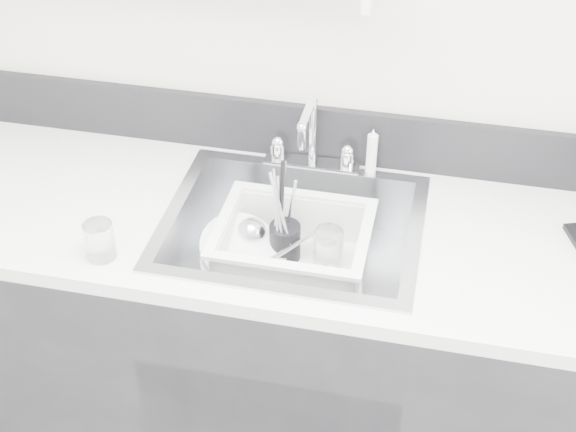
# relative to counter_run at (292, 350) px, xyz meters

# --- Properties ---
(room_shell) EXTENTS (3.50, 3.00, 2.60)m
(room_shell) POSITION_rel_counter_run_xyz_m (0.00, -0.80, 1.22)
(room_shell) COLOR silver
(room_shell) RESTS_ON ground
(counter_run) EXTENTS (3.20, 0.62, 0.92)m
(counter_run) POSITION_rel_counter_run_xyz_m (0.00, 0.00, 0.00)
(counter_run) COLOR black
(counter_run) RESTS_ON ground
(backsplash) EXTENTS (3.20, 0.02, 0.16)m
(backsplash) POSITION_rel_counter_run_xyz_m (0.00, 0.30, 0.54)
(backsplash) COLOR black
(backsplash) RESTS_ON counter_run
(sink) EXTENTS (0.64, 0.52, 0.20)m
(sink) POSITION_rel_counter_run_xyz_m (0.00, 0.00, 0.37)
(sink) COLOR silver
(sink) RESTS_ON counter_run
(faucet) EXTENTS (0.26, 0.18, 0.23)m
(faucet) POSITION_rel_counter_run_xyz_m (0.00, 0.25, 0.52)
(faucet) COLOR silver
(faucet) RESTS_ON counter_run
(side_sprayer) EXTENTS (0.03, 0.03, 0.14)m
(side_sprayer) POSITION_rel_counter_run_xyz_m (0.16, 0.25, 0.53)
(side_sprayer) COLOR white
(side_sprayer) RESTS_ON counter_run
(wash_tub) EXTENTS (0.43, 0.36, 0.15)m
(wash_tub) POSITION_rel_counter_run_xyz_m (0.00, 0.01, 0.37)
(wash_tub) COLOR white
(wash_tub) RESTS_ON sink
(plate_stack) EXTENTS (0.25, 0.24, 0.10)m
(plate_stack) POSITION_rel_counter_run_xyz_m (-0.13, -0.01, 0.33)
(plate_stack) COLOR white
(plate_stack) RESTS_ON wash_tub
(utensil_cup) EXTENTS (0.08, 0.08, 0.28)m
(utensil_cup) POSITION_rel_counter_run_xyz_m (-0.03, 0.05, 0.37)
(utensil_cup) COLOR black
(utensil_cup) RESTS_ON wash_tub
(ladle) EXTENTS (0.33, 0.22, 0.09)m
(ladle) POSITION_rel_counter_run_xyz_m (-0.05, 0.02, 0.35)
(ladle) COLOR silver
(ladle) RESTS_ON wash_tub
(tumbler_in_tub) EXTENTS (0.09, 0.09, 0.11)m
(tumbler_in_tub) POSITION_rel_counter_run_xyz_m (0.09, 0.04, 0.36)
(tumbler_in_tub) COLOR white
(tumbler_in_tub) RESTS_ON wash_tub
(tumbler_counter) EXTENTS (0.08, 0.08, 0.10)m
(tumbler_counter) POSITION_rel_counter_run_xyz_m (-0.41, -0.22, 0.51)
(tumbler_counter) COLOR white
(tumbler_counter) RESTS_ON counter_run
(bowl_small) EXTENTS (0.14, 0.14, 0.03)m
(bowl_small) POSITION_rel_counter_run_xyz_m (0.09, -0.05, 0.32)
(bowl_small) COLOR white
(bowl_small) RESTS_ON wash_tub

